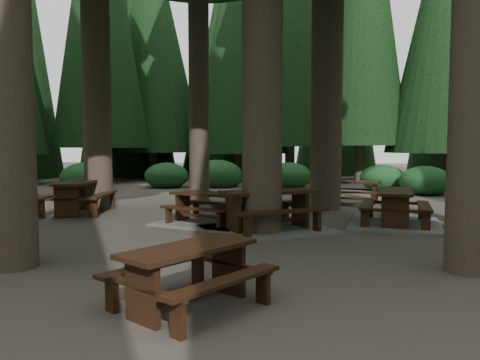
# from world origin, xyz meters

# --- Properties ---
(ground) EXTENTS (80.00, 80.00, 0.00)m
(ground) POSITION_xyz_m (0.00, 0.00, 0.00)
(ground) COLOR #544D44
(ground) RESTS_ON ground
(picnic_table_a) EXTENTS (3.33, 3.17, 0.88)m
(picnic_table_a) POSITION_xyz_m (0.91, 0.50, 0.31)
(picnic_table_a) COLOR gray
(picnic_table_a) RESTS_ON ground
(picnic_table_b) EXTENTS (1.87, 2.22, 0.88)m
(picnic_table_b) POSITION_xyz_m (-4.39, 2.52, 0.59)
(picnic_table_b) COLOR black
(picnic_table_b) RESTS_ON ground
(picnic_table_c) EXTENTS (2.70, 2.48, 0.74)m
(picnic_table_c) POSITION_xyz_m (-0.57, 1.25, 0.25)
(picnic_table_c) COLOR gray
(picnic_table_c) RESTS_ON ground
(picnic_table_d) EXTENTS (1.97, 1.75, 0.72)m
(picnic_table_d) POSITION_xyz_m (3.37, 5.56, 0.48)
(picnic_table_d) COLOR black
(picnic_table_d) RESTS_ON ground
(picnic_table_e) EXTENTS (2.03, 2.12, 0.72)m
(picnic_table_e) POSITION_xyz_m (0.27, -4.45, 0.47)
(picnic_table_e) COLOR black
(picnic_table_e) RESTS_ON ground
(picnic_table_f) EXTENTS (2.46, 2.78, 0.82)m
(picnic_table_f) POSITION_xyz_m (3.82, 1.54, 0.28)
(picnic_table_f) COLOR gray
(picnic_table_f) RESTS_ON ground
(shrub_ring) EXTENTS (23.86, 24.64, 1.49)m
(shrub_ring) POSITION_xyz_m (0.70, 0.75, 0.40)
(shrub_ring) COLOR #1B5028
(shrub_ring) RESTS_ON ground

